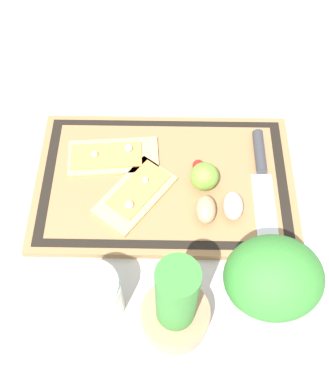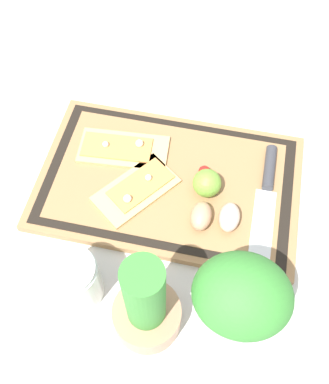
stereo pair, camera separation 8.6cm
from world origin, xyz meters
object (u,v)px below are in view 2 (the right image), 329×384
(lime, at_px, (207,183))
(egg_brown, at_px, (201,216))
(pizza_slice_far, at_px, (137,189))
(egg_pink, at_px, (229,217))
(herb_pot, at_px, (146,308))
(herb_glass, at_px, (238,303))
(knife, at_px, (267,185))
(cherry_tomato_red, at_px, (204,172))
(sauce_jar, at_px, (76,281))
(pizza_slice_near, at_px, (122,149))

(lime, bearing_deg, egg_brown, 90.73)
(pizza_slice_far, distance_m, egg_pink, 0.19)
(herb_pot, relative_size, herb_glass, 0.98)
(egg_pink, distance_m, herb_glass, 0.22)
(knife, height_order, cherry_tomato_red, cherry_tomato_red)
(egg_brown, bearing_deg, pizza_slice_far, -16.88)
(egg_brown, height_order, sauce_jar, sauce_jar)
(egg_pink, height_order, sauce_jar, sauce_jar)
(knife, height_order, egg_brown, egg_brown)
(lime, distance_m, sauce_jar, 0.30)
(egg_brown, bearing_deg, herb_glass, 113.41)
(sauce_jar, height_order, herb_glass, herb_glass)
(pizza_slice_far, relative_size, cherry_tomato_red, 7.58)
(pizza_slice_far, distance_m, egg_brown, 0.14)
(pizza_slice_near, relative_size, egg_pink, 3.21)
(egg_pink, bearing_deg, cherry_tomato_red, -56.88)
(lime, height_order, cherry_tomato_red, lime)
(egg_brown, height_order, cherry_tomato_red, egg_brown)
(pizza_slice_near, distance_m, cherry_tomato_red, 0.18)
(pizza_slice_far, xyz_separation_m, herb_pot, (-0.08, 0.24, 0.05))
(herb_pot, bearing_deg, pizza_slice_far, -72.14)
(pizza_slice_far, distance_m, knife, 0.26)
(cherry_tomato_red, bearing_deg, egg_brown, 95.86)
(sauce_jar, relative_size, herb_glass, 0.47)
(knife, distance_m, egg_pink, 0.11)
(pizza_slice_far, distance_m, lime, 0.14)
(pizza_slice_near, height_order, cherry_tomato_red, same)
(sauce_jar, bearing_deg, herb_glass, 177.86)
(pizza_slice_near, height_order, knife, pizza_slice_near)
(knife, relative_size, egg_brown, 4.54)
(pizza_slice_far, relative_size, herb_glass, 0.79)
(knife, xyz_separation_m, herb_pot, (0.17, 0.30, 0.05))
(egg_brown, distance_m, cherry_tomato_red, 0.10)
(lime, relative_size, herb_glass, 0.24)
(egg_pink, bearing_deg, pizza_slice_near, -26.75)
(pizza_slice_far, xyz_separation_m, sauce_jar, (0.05, 0.21, 0.02))
(lime, distance_m, herb_pot, 0.27)
(egg_brown, bearing_deg, lime, -89.27)
(cherry_tomato_red, height_order, herb_pot, herb_pot)
(egg_pink, xyz_separation_m, sauce_jar, (0.24, 0.18, 0.01))
(pizza_slice_far, distance_m, sauce_jar, 0.22)
(egg_pink, relative_size, herb_pot, 0.26)
(lime, relative_size, cherry_tomato_red, 2.30)
(egg_pink, bearing_deg, knife, -124.65)
(pizza_slice_near, xyz_separation_m, cherry_tomato_red, (-0.18, 0.02, 0.01))
(pizza_slice_near, height_order, herb_glass, herb_glass)
(knife, distance_m, herb_pot, 0.35)
(lime, bearing_deg, pizza_slice_far, 11.70)
(pizza_slice_far, bearing_deg, herb_glass, 133.67)
(knife, height_order, sauce_jar, sauce_jar)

